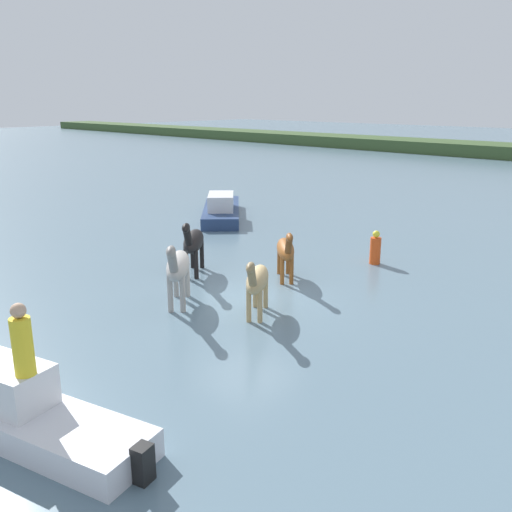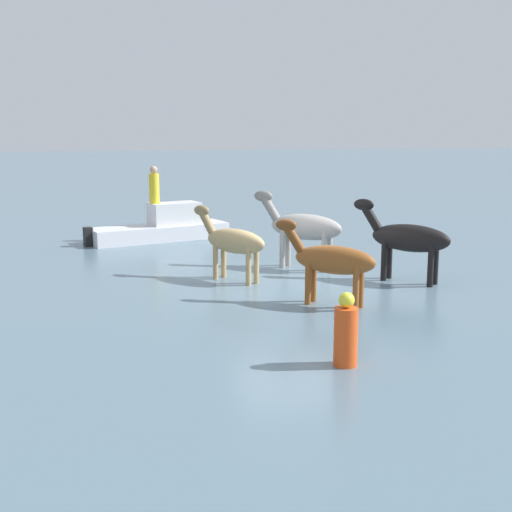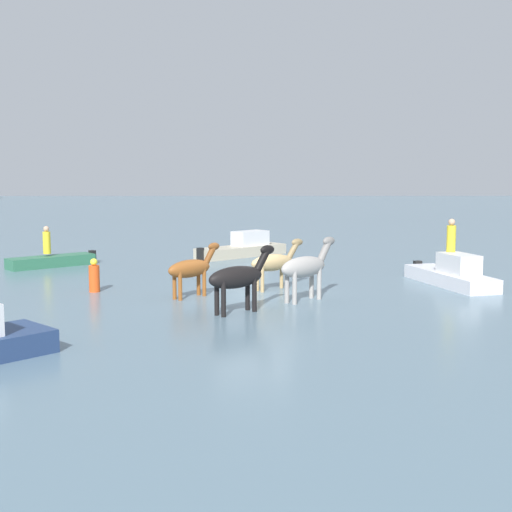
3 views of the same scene
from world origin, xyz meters
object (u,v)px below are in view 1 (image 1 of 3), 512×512
object	(u,v)px
horse_pinto_flank	(193,242)
buoy_channel_marker	(375,249)
boat_motor_center	(221,211)
horse_rear_stallion	(286,250)
horse_mid_herd	(257,280)
boat_launch_far	(27,418)
person_boatman_standing	(22,342)
horse_gray_outer	(178,267)

from	to	relation	value
horse_pinto_flank	buoy_channel_marker	distance (m)	6.08
boat_motor_center	horse_rear_stallion	bearing A→B (deg)	13.51
horse_mid_herd	horse_rear_stallion	xyz separation A→B (m)	(-1.39, 2.72, -0.01)
horse_pinto_flank	buoy_channel_marker	world-z (taller)	horse_pinto_flank
horse_rear_stallion	boat_launch_far	world-z (taller)	horse_rear_stallion
boat_motor_center	person_boatman_standing	distance (m)	17.59
boat_launch_far	boat_motor_center	world-z (taller)	boat_motor_center
person_boatman_standing	horse_mid_herd	bearing A→B (deg)	99.75
horse_mid_herd	horse_pinto_flank	world-z (taller)	horse_pinto_flank
horse_gray_outer	horse_rear_stallion	size ratio (longest dim) A/B	1.13
boat_launch_far	buoy_channel_marker	world-z (taller)	boat_launch_far
horse_mid_herd	boat_launch_far	xyz separation A→B (m)	(0.88, -6.38, -0.63)
boat_launch_far	horse_pinto_flank	bearing A→B (deg)	-72.96
horse_pinto_flank	horse_mid_herd	bearing A→B (deg)	32.90
horse_gray_outer	horse_rear_stallion	distance (m)	3.68
horse_gray_outer	boat_launch_far	distance (m)	6.25
horse_gray_outer	person_boatman_standing	bearing A→B (deg)	-15.08
boat_launch_far	buoy_channel_marker	distance (m)	12.53
horse_mid_herd	person_boatman_standing	world-z (taller)	person_boatman_standing
horse_pinto_flank	horse_gray_outer	bearing A→B (deg)	1.24
horse_gray_outer	buoy_channel_marker	size ratio (longest dim) A/B	1.80
horse_gray_outer	horse_pinto_flank	bearing A→B (deg)	176.83
horse_rear_stallion	buoy_channel_marker	size ratio (longest dim) A/B	1.60
horse_gray_outer	buoy_channel_marker	bearing A→B (deg)	121.67
person_boatman_standing	boat_launch_far	bearing A→B (deg)	175.82
boat_launch_far	boat_motor_center	size ratio (longest dim) A/B	0.91
horse_rear_stallion	boat_launch_far	distance (m)	9.40
boat_motor_center	buoy_channel_marker	distance (m)	9.29
person_boatman_standing	buoy_channel_marker	distance (m)	12.62
horse_gray_outer	buoy_channel_marker	distance (m)	7.22
horse_pinto_flank	buoy_channel_marker	bearing A→B (deg)	104.05
horse_pinto_flank	boat_launch_far	xyz separation A→B (m)	(4.75, -7.54, -0.73)
horse_mid_herd	buoy_channel_marker	xyz separation A→B (m)	(-0.34, 6.09, -0.43)
horse_gray_outer	boat_launch_far	size ratio (longest dim) A/B	0.44
boat_launch_far	person_boatman_standing	size ratio (longest dim) A/B	3.95
horse_pinto_flank	person_boatman_standing	world-z (taller)	person_boatman_standing
buoy_channel_marker	horse_rear_stallion	bearing A→B (deg)	-107.40
horse_pinto_flank	boat_motor_center	distance (m)	8.57
horse_mid_herd	horse_pinto_flank	xyz separation A→B (m)	(-3.86, 1.16, 0.09)
buoy_channel_marker	horse_gray_outer	bearing A→B (deg)	-103.58
horse_mid_herd	boat_motor_center	bearing A→B (deg)	-163.55
horse_rear_stallion	horse_pinto_flank	bearing A→B (deg)	-104.33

